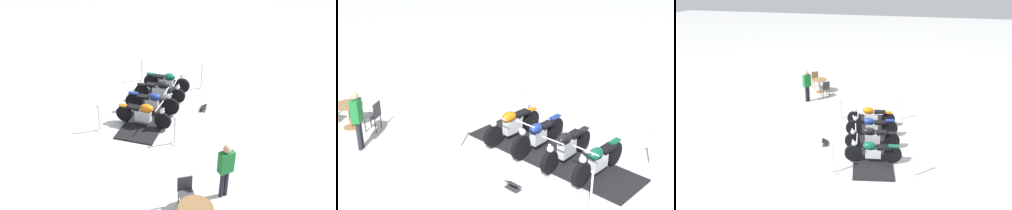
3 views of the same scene
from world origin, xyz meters
TOP-DOWN VIEW (x-y plane):
  - ground_plane at (0.00, 0.00)m, footprint 80.00×80.00m
  - display_platform at (0.00, 0.00)m, footprint 5.26×2.26m
  - motorcycle_copper at (-1.42, -0.28)m, footprint 0.77×2.13m
  - motorcycle_navy at (-0.47, -0.11)m, footprint 0.69×2.14m
  - motorcycle_black at (0.48, 0.05)m, footprint 0.75×2.11m
  - motorcycle_forest at (1.43, 0.22)m, footprint 0.73×2.05m
  - stanchion_left_rear at (1.90, 1.74)m, footprint 0.30×0.30m
  - stanchion_left_front at (-2.37, 1.00)m, footprint 0.33×0.33m
  - stanchion_right_front at (-1.90, -1.74)m, footprint 0.31×0.31m
  - stanchion_right_rear at (2.37, -1.00)m, footprint 0.34×0.34m
  - info_placard at (0.61, -1.79)m, footprint 0.42×0.30m
  - cafe_table at (-4.98, -3.75)m, footprint 0.85×0.85m
  - cafe_chair_near_table at (-4.35, -3.22)m, footprint 0.56×0.56m
  - bystander_person at (-3.51, -3.98)m, footprint 0.45×0.42m

SIDE VIEW (x-z plane):
  - ground_plane at x=0.00m, z-range 0.00..0.00m
  - display_platform at x=0.00m, z-range 0.00..0.05m
  - info_placard at x=0.61m, z-range -0.04..0.18m
  - stanchion_left_front at x=-2.37m, z-range -0.19..0.85m
  - stanchion_right_front at x=-1.90m, z-range -0.17..0.86m
  - stanchion_right_rear at x=2.37m, z-range -0.21..0.90m
  - stanchion_left_rear at x=1.90m, z-range -0.16..0.86m
  - motorcycle_forest at x=1.43m, z-range 0.02..0.95m
  - motorcycle_navy at x=-0.47m, z-range 0.00..0.99m
  - motorcycle_black at x=0.48m, z-range 0.05..0.94m
  - motorcycle_copper at x=-1.42m, z-range 0.05..0.95m
  - cafe_chair_near_table at x=-4.35m, z-range 0.08..0.99m
  - cafe_table at x=-4.98m, z-range 0.20..0.98m
  - bystander_person at x=-3.51m, z-range 0.16..1.86m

